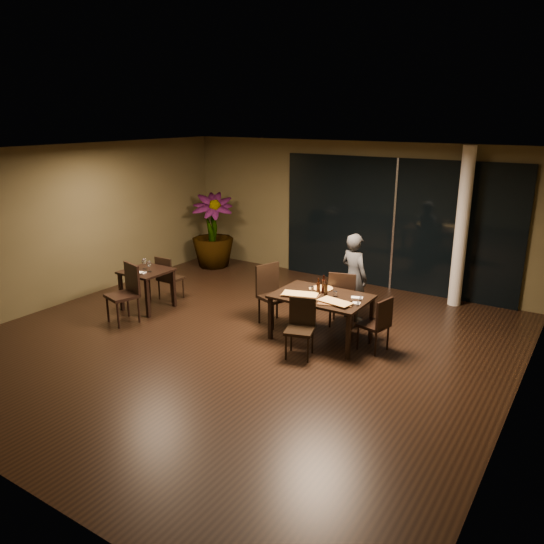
# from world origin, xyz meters

# --- Properties ---
(ground) EXTENTS (8.00, 8.00, 0.00)m
(ground) POSITION_xyz_m (0.00, 0.00, 0.00)
(ground) COLOR black
(ground) RESTS_ON ground
(wall_back) EXTENTS (8.00, 0.10, 3.00)m
(wall_back) POSITION_xyz_m (0.00, 4.05, 1.50)
(wall_back) COLOR #463F25
(wall_back) RESTS_ON ground
(wall_left) EXTENTS (0.10, 8.00, 3.00)m
(wall_left) POSITION_xyz_m (-4.05, 0.00, 1.50)
(wall_left) COLOR #463F25
(wall_left) RESTS_ON ground
(wall_right) EXTENTS (0.10, 8.00, 3.00)m
(wall_right) POSITION_xyz_m (4.05, 0.00, 1.50)
(wall_right) COLOR #463F25
(wall_right) RESTS_ON ground
(ceiling) EXTENTS (8.00, 8.00, 0.04)m
(ceiling) POSITION_xyz_m (0.00, 0.00, 3.02)
(ceiling) COLOR silver
(ceiling) RESTS_ON wall_back
(window_panel) EXTENTS (5.00, 0.06, 2.70)m
(window_panel) POSITION_xyz_m (1.00, 3.96, 1.35)
(window_panel) COLOR black
(window_panel) RESTS_ON ground
(column) EXTENTS (0.24, 0.24, 3.00)m
(column) POSITION_xyz_m (2.40, 3.65, 1.50)
(column) COLOR silver
(column) RESTS_ON ground
(main_table) EXTENTS (1.50, 1.00, 0.75)m
(main_table) POSITION_xyz_m (1.00, 0.80, 0.68)
(main_table) COLOR black
(main_table) RESTS_ON ground
(side_table) EXTENTS (0.80, 0.80, 0.75)m
(side_table) POSITION_xyz_m (-2.40, 0.30, 0.62)
(side_table) COLOR black
(side_table) RESTS_ON ground
(chair_main_far) EXTENTS (0.57, 0.57, 0.99)m
(chair_main_far) POSITION_xyz_m (1.06, 1.47, 0.55)
(chair_main_far) COLOR black
(chair_main_far) RESTS_ON ground
(chair_main_near) EXTENTS (0.51, 0.51, 0.88)m
(chair_main_near) POSITION_xyz_m (1.01, 0.12, 0.49)
(chair_main_near) COLOR black
(chair_main_near) RESTS_ON ground
(chair_main_left) EXTENTS (0.62, 0.62, 1.04)m
(chair_main_left) POSITION_xyz_m (-0.06, 0.97, 0.58)
(chair_main_left) COLOR black
(chair_main_left) RESTS_ON ground
(chair_main_right) EXTENTS (0.48, 0.48, 0.87)m
(chair_main_right) POSITION_xyz_m (1.95, 0.86, 0.49)
(chair_main_right) COLOR black
(chair_main_right) RESTS_ON ground
(chair_side_far) EXTENTS (0.41, 0.41, 0.88)m
(chair_side_far) POSITION_xyz_m (-2.41, 0.86, 0.49)
(chair_side_far) COLOR black
(chair_side_far) RESTS_ON ground
(chair_side_near) EXTENTS (0.58, 0.58, 1.03)m
(chair_side_near) POSITION_xyz_m (-2.23, -0.35, 0.58)
(chair_side_near) COLOR black
(chair_side_near) RESTS_ON ground
(diner) EXTENTS (0.62, 0.52, 1.56)m
(diner) POSITION_xyz_m (1.06, 1.91, 0.78)
(diner) COLOR #2D2F32
(diner) RESTS_ON ground
(potted_plant) EXTENTS (1.34, 1.34, 1.74)m
(potted_plant) POSITION_xyz_m (-3.18, 3.21, 0.87)
(potted_plant) COLOR #1C4A18
(potted_plant) RESTS_ON ground
(pizza_board_left) EXTENTS (0.65, 0.41, 0.01)m
(pizza_board_left) POSITION_xyz_m (0.72, 0.60, 0.76)
(pizza_board_left) COLOR #3F2614
(pizza_board_left) RESTS_ON main_table
(pizza_board_right) EXTENTS (0.57, 0.41, 0.01)m
(pizza_board_right) POSITION_xyz_m (1.35, 0.57, 0.76)
(pizza_board_right) COLOR #4E3019
(pizza_board_right) RESTS_ON main_table
(oblong_pizza_left) EXTENTS (0.59, 0.41, 0.02)m
(oblong_pizza_left) POSITION_xyz_m (0.72, 0.60, 0.77)
(oblong_pizza_left) COLOR #6C0C09
(oblong_pizza_left) RESTS_ON pizza_board_left
(oblong_pizza_right) EXTENTS (0.53, 0.32, 0.02)m
(oblong_pizza_right) POSITION_xyz_m (1.35, 0.57, 0.77)
(oblong_pizza_right) COLOR maroon
(oblong_pizza_right) RESTS_ON pizza_board_right
(round_pizza) EXTENTS (0.33, 0.33, 0.01)m
(round_pizza) POSITION_xyz_m (0.86, 1.10, 0.76)
(round_pizza) COLOR #B83A14
(round_pizza) RESTS_ON main_table
(bottle_a) EXTENTS (0.06, 0.06, 0.27)m
(bottle_a) POSITION_xyz_m (0.93, 0.81, 0.89)
(bottle_a) COLOR black
(bottle_a) RESTS_ON main_table
(bottle_b) EXTENTS (0.06, 0.06, 0.26)m
(bottle_b) POSITION_xyz_m (1.08, 0.79, 0.88)
(bottle_b) COLOR black
(bottle_b) RESTS_ON main_table
(bottle_c) EXTENTS (0.07, 0.07, 0.30)m
(bottle_c) POSITION_xyz_m (0.97, 0.92, 0.90)
(bottle_c) COLOR black
(bottle_c) RESTS_ON main_table
(tumbler_left) EXTENTS (0.08, 0.08, 0.10)m
(tumbler_left) POSITION_xyz_m (0.79, 0.85, 0.80)
(tumbler_left) COLOR white
(tumbler_left) RESTS_ON main_table
(tumbler_right) EXTENTS (0.07, 0.07, 0.08)m
(tumbler_right) POSITION_xyz_m (1.20, 0.88, 0.79)
(tumbler_right) COLOR white
(tumbler_right) RESTS_ON main_table
(napkin_near) EXTENTS (0.20, 0.14, 0.01)m
(napkin_near) POSITION_xyz_m (1.60, 0.74, 0.76)
(napkin_near) COLOR white
(napkin_near) RESTS_ON main_table
(napkin_far) EXTENTS (0.20, 0.15, 0.01)m
(napkin_far) POSITION_xyz_m (1.53, 0.98, 0.76)
(napkin_far) COLOR white
(napkin_far) RESTS_ON main_table
(wine_glass_a) EXTENTS (0.09, 0.09, 0.19)m
(wine_glass_a) POSITION_xyz_m (-2.48, 0.34, 0.85)
(wine_glass_a) COLOR white
(wine_glass_a) RESTS_ON side_table
(wine_glass_b) EXTENTS (0.08, 0.08, 0.19)m
(wine_glass_b) POSITION_xyz_m (-2.28, 0.26, 0.84)
(wine_glass_b) COLOR white
(wine_glass_b) RESTS_ON side_table
(side_napkin) EXTENTS (0.20, 0.14, 0.01)m
(side_napkin) POSITION_xyz_m (-2.35, 0.12, 0.76)
(side_napkin) COLOR white
(side_napkin) RESTS_ON side_table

